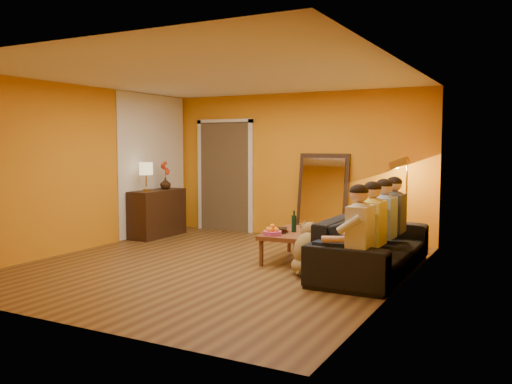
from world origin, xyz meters
The scene contains 27 objects.
room_shell centered at (0.00, 0.37, 1.30)m, with size 5.00×5.50×2.60m.
white_accent centered at (-2.48, 1.75, 1.30)m, with size 0.02×1.90×2.58m, color white.
doorway_recess centered at (-1.50, 2.83, 1.05)m, with size 1.06×0.30×2.10m, color #3F2D19.
door_jamb_left centered at (-2.07, 2.71, 1.05)m, with size 0.08×0.06×2.20m, color white.
door_jamb_right centered at (-0.93, 2.71, 1.05)m, with size 0.08×0.06×2.20m, color white.
door_header centered at (-1.50, 2.71, 2.12)m, with size 1.22×0.06×0.08m, color white.
mirror_frame centered at (0.55, 2.63, 0.76)m, with size 0.92×0.06×1.52m, color #321D10.
mirror_glass centered at (0.55, 2.59, 0.76)m, with size 0.78×0.02×1.36m, color white.
sideboard centered at (-2.24, 1.55, 0.42)m, with size 0.44×1.18×0.85m, color #321D10.
table_lamp centered at (-2.24, 1.25, 1.10)m, with size 0.24×0.24×0.51m, color beige, non-canonical shape.
sofa centered at (2.00, 0.67, 0.37)m, with size 0.98×2.52×0.73m, color black.
coffee_table centered at (0.76, 0.84, 0.21)m, with size 0.62×1.22×0.42m, color brown, non-canonical shape.
floor_lamp centered at (2.08, 2.26, 0.72)m, with size 0.30×0.24×1.44m, color #AA7E31, non-canonical shape.
dog centered at (1.29, 0.15, 0.34)m, with size 0.38×0.58×0.69m, color olive, non-canonical shape.
person_far_left centered at (2.13, -0.33, 0.61)m, with size 0.70×0.44×1.22m, color beige, non-canonical shape.
person_mid_left centered at (2.13, 0.22, 0.61)m, with size 0.70×0.44×1.22m, color gold, non-canonical shape.
person_mid_right centered at (2.13, 0.77, 0.61)m, with size 0.70×0.44×1.22m, color #86A0CF, non-canonical shape.
person_far_right centered at (2.13, 1.32, 0.61)m, with size 0.70×0.44×1.22m, color #343439, non-canonical shape.
fruit_bowl centered at (0.66, 0.39, 0.50)m, with size 0.26×0.26×0.16m, color #C54589, non-canonical shape.
wine_bottle centered at (0.81, 0.79, 0.58)m, with size 0.07×0.07×0.31m, color black.
tumbler centered at (0.88, 0.96, 0.47)m, with size 0.11×0.11×0.10m, color #B27F3F.
laptop centered at (0.94, 1.19, 0.43)m, with size 0.32×0.20×0.02m, color black.
book_lower centered at (0.58, 0.64, 0.43)m, with size 0.17×0.23×0.02m, color #321D10.
book_mid centered at (0.59, 0.65, 0.45)m, with size 0.16×0.22×0.02m, color red.
book_upper centered at (0.58, 0.63, 0.47)m, with size 0.18×0.24×0.02m, color black.
vase centered at (-2.24, 1.80, 0.95)m, with size 0.20×0.20×0.21m, color #321D10.
flowers centered at (-2.24, 1.80, 1.23)m, with size 0.17×0.17×0.51m, color red, non-canonical shape.
Camera 1 is at (3.93, -6.27, 1.67)m, focal length 38.00 mm.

